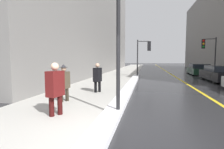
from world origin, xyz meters
The scene contains 12 objects.
ground_plane centered at (0.00, 0.00, 0.00)m, with size 160.00×160.00×0.00m, color #232326.
sidewalk_slab centered at (-2.00, 15.00, 0.01)m, with size 4.00×80.00×0.01m.
road_centre_stripe centered at (4.00, 15.00, 0.00)m, with size 0.16×80.00×0.00m.
snow_bank_curb centered at (0.16, 6.37, 0.10)m, with size 0.55×15.34×0.19m.
lamp_post centered at (0.31, 1.40, 2.56)m, with size 0.28×0.28×4.20m.
traffic_light_near centered at (0.95, 13.36, 2.61)m, with size 1.30×0.45×3.62m.
traffic_light_far centered at (6.91, 14.57, 2.78)m, with size 1.31×0.32×3.85m.
pedestrian_nearside centered at (-1.57, 1.00, 0.91)m, with size 0.40×0.58×1.65m.
pedestrian_in_fedora centered at (-2.16, 2.73, 0.85)m, with size 0.36×0.52×1.55m.
pedestrian_in_glasses centered at (-1.37, 4.97, 0.86)m, with size 0.38×0.55×1.55m.
parked_car_black centered at (6.87, 11.38, 0.60)m, with size 1.88×4.54×1.25m.
parked_car_dark_green centered at (6.98, 17.57, 0.58)m, with size 2.15×4.78×1.23m.
Camera 1 is at (1.17, -3.85, 1.74)m, focal length 28.00 mm.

